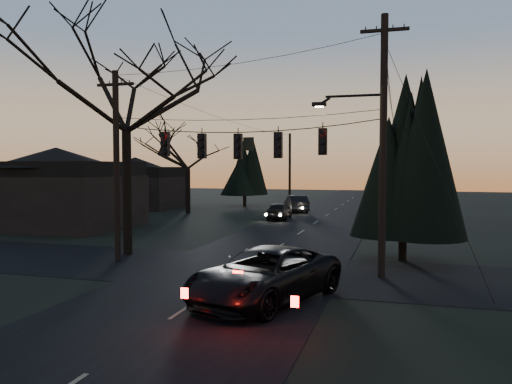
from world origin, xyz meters
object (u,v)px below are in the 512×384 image
(utility_pole_left, at_px, (118,262))
(sedan_oncoming_a, at_px, (279,211))
(utility_pole_far_l, at_px, (290,204))
(evergreen_right, at_px, (404,164))
(utility_pole_right, at_px, (381,278))
(utility_pole_far_r, at_px, (393,213))
(sedan_oncoming_b, at_px, (296,204))
(bare_tree_left, at_px, (126,82))
(suv_near, at_px, (265,275))

(utility_pole_left, distance_m, sedan_oncoming_a, 19.51)
(utility_pole_far_l, distance_m, evergreen_right, 34.67)
(utility_pole_right, xyz_separation_m, utility_pole_far_r, (0.00, 28.00, 0.00))
(utility_pole_far_l, relative_size, sedan_oncoming_a, 1.98)
(sedan_oncoming_b, bearing_deg, utility_pole_left, 61.83)
(utility_pole_far_l, distance_m, sedan_oncoming_b, 10.32)
(evergreen_right, distance_m, sedan_oncoming_b, 24.42)
(utility_pole_far_r, height_order, evergreen_right, evergreen_right)
(bare_tree_left, relative_size, suv_near, 1.99)
(utility_pole_left, relative_size, sedan_oncoming_a, 2.10)
(utility_pole_right, relative_size, utility_pole_left, 1.18)
(utility_pole_far_l, relative_size, suv_near, 1.33)
(utility_pole_far_r, bearing_deg, utility_pole_right, -90.00)
(utility_pole_right, bearing_deg, sedan_oncoming_a, 114.27)
(utility_pole_left, bearing_deg, sedan_oncoming_b, 83.87)
(utility_pole_far_r, height_order, utility_pole_far_l, utility_pole_far_r)
(utility_pole_left, relative_size, bare_tree_left, 0.71)
(utility_pole_left, height_order, utility_pole_far_l, utility_pole_left)
(sedan_oncoming_a, distance_m, sedan_oncoming_b, 6.80)
(utility_pole_far_l, bearing_deg, bare_tree_left, -90.91)
(sedan_oncoming_a, bearing_deg, sedan_oncoming_b, -93.65)
(sedan_oncoming_a, bearing_deg, utility_pole_far_r, -138.64)
(utility_pole_left, relative_size, utility_pole_far_r, 1.00)
(bare_tree_left, height_order, suv_near, bare_tree_left)
(utility_pole_far_l, xyz_separation_m, sedan_oncoming_a, (2.80, -16.70, 0.69))
(utility_pole_left, distance_m, sedan_oncoming_b, 26.25)
(utility_pole_far_l, relative_size, evergreen_right, 1.05)
(bare_tree_left, xyz_separation_m, suv_near, (8.61, -6.27, -7.50))
(utility_pole_far_r, bearing_deg, bare_tree_left, -114.67)
(utility_pole_right, bearing_deg, bare_tree_left, 171.62)
(utility_pole_left, bearing_deg, utility_pole_far_l, 90.00)
(utility_pole_right, relative_size, suv_near, 1.67)
(utility_pole_far_r, distance_m, bare_tree_left, 30.04)
(utility_pole_right, bearing_deg, utility_pole_far_r, 90.00)
(utility_pole_left, height_order, sedan_oncoming_a, utility_pole_left)
(suv_near, distance_m, sedan_oncoming_a, 24.37)
(utility_pole_right, xyz_separation_m, sedan_oncoming_b, (-8.70, 26.09, 0.77))
(utility_pole_right, relative_size, evergreen_right, 1.31)
(evergreen_right, bearing_deg, utility_pole_far_l, 110.93)
(utility_pole_left, xyz_separation_m, sedan_oncoming_a, (2.80, 19.30, 0.69))
(utility_pole_far_r, relative_size, sedan_oncoming_a, 2.10)
(utility_pole_right, xyz_separation_m, utility_pole_left, (-11.50, 0.00, 0.00))
(utility_pole_far_r, xyz_separation_m, sedan_oncoming_b, (-8.70, -1.91, 0.77))
(suv_near, relative_size, sedan_oncoming_a, 1.48)
(evergreen_right, distance_m, suv_near, 10.04)
(bare_tree_left, bearing_deg, utility_pole_right, -8.38)
(utility_pole_right, distance_m, evergreen_right, 5.93)
(utility_pole_left, relative_size, utility_pole_far_l, 1.06)
(utility_pole_right, distance_m, sedan_oncoming_b, 27.51)
(bare_tree_left, relative_size, sedan_oncoming_b, 2.55)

